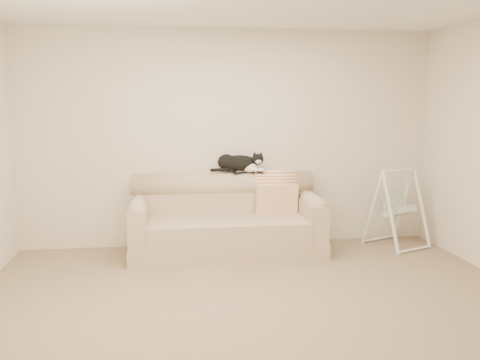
# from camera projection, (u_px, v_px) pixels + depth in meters

# --- Properties ---
(ground_plane) EXTENTS (5.00, 5.00, 0.00)m
(ground_plane) POSITION_uv_depth(u_px,v_px,m) (256.00, 301.00, 4.70)
(ground_plane) COLOR #77644A
(ground_plane) RESTS_ON ground
(room_shell) EXTENTS (5.04, 4.04, 2.60)m
(room_shell) POSITION_uv_depth(u_px,v_px,m) (257.00, 127.00, 4.48)
(room_shell) COLOR beige
(room_shell) RESTS_ON ground
(sofa) EXTENTS (2.20, 0.93, 0.90)m
(sofa) POSITION_uv_depth(u_px,v_px,m) (226.00, 222.00, 6.22)
(sofa) COLOR tan
(sofa) RESTS_ON ground
(remote_a) EXTENTS (0.19, 0.11, 0.03)m
(remote_a) POSITION_uv_depth(u_px,v_px,m) (240.00, 172.00, 6.38)
(remote_a) COLOR black
(remote_a) RESTS_ON sofa
(remote_b) EXTENTS (0.17, 0.13, 0.02)m
(remote_b) POSITION_uv_depth(u_px,v_px,m) (256.00, 172.00, 6.40)
(remote_b) COLOR black
(remote_b) RESTS_ON sofa
(tuxedo_cat) EXTENTS (0.65, 0.31, 0.25)m
(tuxedo_cat) POSITION_uv_depth(u_px,v_px,m) (239.00, 163.00, 6.40)
(tuxedo_cat) COLOR black
(tuxedo_cat) RESTS_ON sofa
(throw_blanket) EXTENTS (0.50, 0.38, 0.58)m
(throw_blanket) POSITION_uv_depth(u_px,v_px,m) (275.00, 186.00, 6.47)
(throw_blanket) COLOR #C2642D
(throw_blanket) RESTS_ON sofa
(baby_swing) EXTENTS (0.77, 0.79, 0.95)m
(baby_swing) POSITION_uv_depth(u_px,v_px,m) (397.00, 207.00, 6.47)
(baby_swing) COLOR white
(baby_swing) RESTS_ON ground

